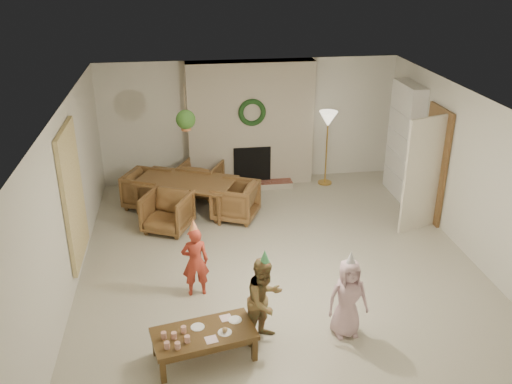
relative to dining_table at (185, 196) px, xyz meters
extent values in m
plane|color=#B7B29E|center=(1.37, -2.06, -0.31)|extent=(7.00, 7.00, 0.00)
plane|color=white|center=(1.37, -2.06, 2.19)|extent=(7.00, 7.00, 0.00)
plane|color=silver|center=(1.37, 1.44, 0.94)|extent=(7.00, 0.00, 7.00)
plane|color=silver|center=(1.37, -5.56, 0.94)|extent=(7.00, 0.00, 7.00)
plane|color=silver|center=(-1.63, -2.06, 0.94)|extent=(0.00, 7.00, 7.00)
plane|color=silver|center=(4.37, -2.06, 0.94)|extent=(0.00, 7.00, 7.00)
cube|color=#522A15|center=(1.37, 1.24, 0.94)|extent=(2.50, 0.40, 2.50)
cube|color=maroon|center=(1.37, 0.89, -0.25)|extent=(1.60, 0.30, 0.12)
cube|color=black|center=(1.37, 1.06, 0.14)|extent=(0.75, 0.12, 0.75)
torus|color=#153916|center=(1.37, 1.01, 1.24)|extent=(0.54, 0.10, 0.54)
cylinder|color=gold|center=(2.89, 0.94, -0.29)|extent=(0.29, 0.29, 0.03)
cylinder|color=gold|center=(2.89, 0.94, 0.41)|extent=(0.03, 0.03, 1.38)
cone|color=beige|center=(2.89, 0.94, 1.07)|extent=(0.37, 0.37, 0.31)
cube|color=white|center=(4.21, 0.24, 0.79)|extent=(0.30, 1.00, 2.20)
cube|color=white|center=(4.19, 0.24, 0.14)|extent=(0.30, 0.92, 0.03)
cube|color=white|center=(4.19, 0.24, 0.54)|extent=(0.30, 0.92, 0.03)
cube|color=white|center=(4.19, 0.24, 0.94)|extent=(0.30, 0.92, 0.03)
cube|color=white|center=(4.19, 0.24, 1.34)|extent=(0.30, 0.92, 0.03)
cube|color=maroon|center=(4.17, 0.09, 0.28)|extent=(0.20, 0.40, 0.24)
cube|color=#244C84|center=(4.17, 0.29, 0.68)|extent=(0.20, 0.44, 0.24)
cube|color=#B39526|center=(4.17, 0.14, 1.07)|extent=(0.20, 0.36, 0.22)
cube|color=brown|center=(4.33, -0.86, 0.71)|extent=(0.05, 0.86, 2.04)
cube|color=beige|center=(3.95, -1.24, 0.69)|extent=(0.77, 0.32, 2.00)
cube|color=beige|center=(-1.59, -1.86, 0.94)|extent=(0.06, 1.20, 2.00)
imported|color=brown|center=(0.00, 0.00, 0.00)|extent=(2.01, 1.62, 0.62)
imported|color=brown|center=(-0.32, -0.70, 0.03)|extent=(0.98, 0.99, 0.68)
imported|color=brown|center=(0.32, 0.70, 0.03)|extent=(0.98, 0.99, 0.68)
imported|color=brown|center=(-0.70, 0.32, 0.03)|extent=(0.99, 0.98, 0.68)
imported|color=brown|center=(0.88, -0.40, 0.03)|extent=(0.99, 0.98, 0.68)
cylinder|color=tan|center=(0.07, -0.56, 1.84)|extent=(0.01, 0.01, 0.70)
cylinder|color=brown|center=(0.07, -0.56, 1.49)|extent=(0.16, 0.16, 0.12)
sphere|color=#254D19|center=(0.07, -0.56, 1.61)|extent=(0.32, 0.32, 0.32)
cube|color=#553C1C|center=(0.12, -4.04, 0.03)|extent=(1.29, 0.83, 0.06)
cube|color=#553C1C|center=(0.12, -4.04, -0.03)|extent=(1.18, 0.72, 0.07)
cube|color=#553C1C|center=(-0.36, -4.39, -0.15)|extent=(0.08, 0.08, 0.31)
cube|color=#553C1C|center=(0.70, -4.17, -0.15)|extent=(0.08, 0.08, 0.31)
cube|color=#553C1C|center=(-0.46, -3.91, -0.15)|extent=(0.08, 0.08, 0.31)
cube|color=#553C1C|center=(0.60, -3.69, -0.15)|extent=(0.08, 0.08, 0.31)
cylinder|color=silver|center=(-0.30, -4.27, 0.10)|extent=(0.08, 0.08, 0.08)
cylinder|color=silver|center=(-0.34, -4.09, 0.10)|extent=(0.08, 0.08, 0.08)
cylinder|color=silver|center=(-0.18, -4.29, 0.10)|extent=(0.08, 0.08, 0.08)
cylinder|color=silver|center=(-0.22, -4.11, 0.10)|extent=(0.08, 0.08, 0.08)
cylinder|color=silver|center=(-0.07, -4.19, 0.10)|extent=(0.08, 0.08, 0.08)
cylinder|color=silver|center=(-0.11, -4.01, 0.10)|extent=(0.08, 0.08, 0.08)
cylinder|color=white|center=(0.05, -3.94, 0.06)|extent=(0.20, 0.20, 0.01)
cylinder|color=white|center=(0.36, -4.09, 0.06)|extent=(0.20, 0.20, 0.01)
cylinder|color=white|center=(0.51, -3.87, 0.06)|extent=(0.20, 0.20, 0.01)
sphere|color=tan|center=(0.36, -4.09, 0.10)|extent=(0.08, 0.08, 0.06)
cube|color=#F3B3C8|center=(0.20, -4.19, 0.06)|extent=(0.16, 0.16, 0.01)
cube|color=#F3B3C8|center=(0.40, -3.82, 0.06)|extent=(0.16, 0.16, 0.01)
imported|color=#AB3524|center=(0.08, -2.70, 0.21)|extent=(0.40, 0.28, 1.04)
cone|color=#E5BF4C|center=(0.08, -2.70, 0.77)|extent=(0.17, 0.17, 0.20)
imported|color=#984329|center=(0.88, -3.80, 0.26)|extent=(0.70, 0.67, 1.14)
cone|color=#4DB369|center=(0.88, -3.80, 0.87)|extent=(0.17, 0.17, 0.19)
imported|color=#CDA4B1|center=(1.91, -3.84, 0.22)|extent=(0.53, 0.36, 1.05)
cone|color=silver|center=(1.91, -3.84, 0.78)|extent=(0.15, 0.15, 0.19)
camera|label=1|loc=(0.00, -9.28, 4.15)|focal=38.58mm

